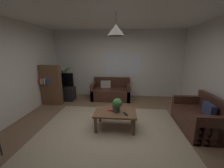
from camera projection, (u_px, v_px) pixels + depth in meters
floor at (111, 128)px, 3.46m from camera, size 5.22×5.16×0.02m
rug at (110, 132)px, 3.26m from camera, size 3.39×2.84×0.01m
wall_back at (117, 64)px, 5.66m from camera, size 5.34×0.06×2.68m
wall_left at (4, 73)px, 3.38m from camera, size 0.06×5.16×2.68m
ceiling at (111, 10)px, 2.82m from camera, size 5.22×5.16×0.02m
window_pane at (122, 64)px, 5.62m from camera, size 1.48×0.01×0.93m
couch_under_window at (111, 92)px, 5.45m from camera, size 1.48×0.80×0.82m
couch_right_side at (199, 118)px, 3.33m from camera, size 0.80×1.37×0.82m
coffee_table at (115, 114)px, 3.36m from camera, size 1.00×0.66×0.44m
book_on_table_0 at (111, 110)px, 3.41m from camera, size 0.16×0.12×0.02m
remote_on_table_0 at (126, 114)px, 3.19m from camera, size 0.11×0.17×0.02m
potted_plant_on_table at (117, 105)px, 3.29m from camera, size 0.24×0.23×0.34m
tv_stand at (63, 94)px, 5.35m from camera, size 0.90×0.44×0.50m
tv at (62, 80)px, 5.20m from camera, size 0.92×0.16×0.57m
potted_palm_corner at (65, 83)px, 5.78m from camera, size 0.73×0.90×1.33m
bookshelf_corner at (51, 85)px, 4.80m from camera, size 0.70×0.31×1.40m
pendant_lamp at (116, 30)px, 2.90m from camera, size 0.37×0.37×0.50m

